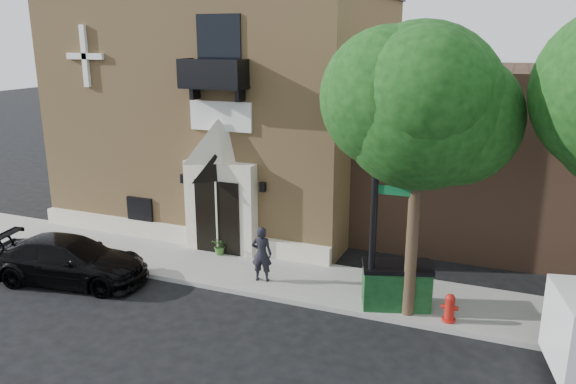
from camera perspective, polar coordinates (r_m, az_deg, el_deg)
name	(u,v)px	position (r m, az deg, el deg)	size (l,w,h in m)	color
ground	(209,289)	(17.65, -8.08, -9.77)	(120.00, 120.00, 0.00)	black
sidewalk	(259,274)	(18.39, -3.00, -8.28)	(42.00, 3.00, 0.15)	gray
church	(236,105)	(24.55, -5.29, 8.78)	(12.20, 11.01, 9.30)	tan
street_tree_left	(421,105)	(14.32, 13.36, 8.58)	(4.97, 4.38, 7.77)	#38281C
black_sedan	(70,260)	(19.01, -21.31, -6.47)	(2.02, 4.97, 1.44)	black
street_sign	(376,192)	(14.96, 8.91, 0.01)	(1.07, 1.07, 6.74)	black
fire_hydrant	(450,308)	(15.81, 16.10, -11.24)	(0.45, 0.36, 0.79)	#A11811
dumpster	(396,284)	(16.24, 10.94, -9.21)	(2.13, 1.60, 1.24)	#0E3314
planter	(220,246)	(19.73, -6.89, -5.45)	(0.57, 0.49, 0.63)	#41712D
pedestrian_near	(262,254)	(17.40, -2.70, -6.30)	(0.64, 0.42, 1.76)	black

